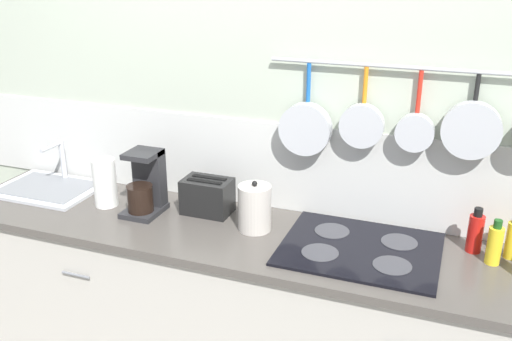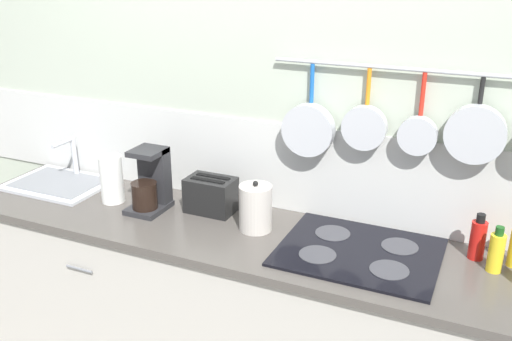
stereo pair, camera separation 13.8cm
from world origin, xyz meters
name	(u,v)px [view 2 (the right image)]	position (x,y,z in m)	size (l,w,h in m)	color
wall_back	(281,128)	(0.00, 0.33, 1.27)	(7.20, 0.15, 2.60)	#B2BCA8
cabinet_base	(250,324)	(0.00, 0.00, 0.43)	(2.80, 0.57, 0.85)	#B7B2A8
countertop	(249,237)	(0.00, 0.00, 0.87)	(2.84, 0.59, 0.03)	#4C4742
sink_basin	(59,181)	(-1.13, 0.10, 0.90)	(0.50, 0.37, 0.22)	#B7BABF
paper_towel_roll	(112,179)	(-0.74, 0.04, 1.00)	(0.11, 0.11, 0.23)	white
coffee_maker	(151,184)	(-0.53, 0.05, 1.01)	(0.16, 0.20, 0.29)	#262628
toaster	(211,195)	(-0.26, 0.14, 0.97)	(0.24, 0.15, 0.17)	black
kettle	(256,208)	(0.01, 0.05, 0.99)	(0.14, 0.14, 0.23)	beige
cooktop	(359,252)	(0.47, 0.03, 0.89)	(0.63, 0.50, 0.01)	black
bottle_dish_soap	(478,239)	(0.90, 0.18, 0.97)	(0.06, 0.06, 0.19)	red
bottle_cooking_wine	(496,252)	(0.97, 0.11, 0.97)	(0.06, 0.06, 0.18)	yellow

